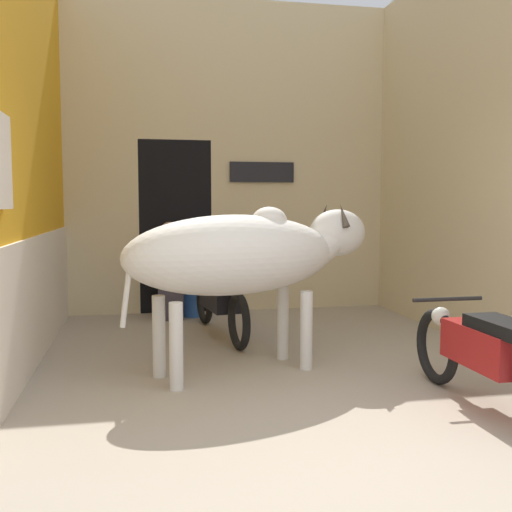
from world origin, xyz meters
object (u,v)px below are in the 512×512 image
(cow, at_px, (247,254))
(plastic_stool, at_px, (193,299))
(shopkeeper_seated, at_px, (170,268))
(motorcycle_far, at_px, (220,300))
(motorcycle_near, at_px, (486,354))

(cow, distance_m, plastic_stool, 2.76)
(plastic_stool, bearing_deg, shopkeeper_seated, -166.92)
(cow, distance_m, motorcycle_far, 1.58)
(motorcycle_far, relative_size, plastic_stool, 4.67)
(cow, bearing_deg, motorcycle_near, -42.70)
(plastic_stool, bearing_deg, motorcycle_near, -66.86)
(motorcycle_far, bearing_deg, plastic_stool, 99.63)
(shopkeeper_seated, bearing_deg, plastic_stool, 13.08)
(cow, bearing_deg, shopkeeper_seated, 101.77)
(motorcycle_near, bearing_deg, motorcycle_far, 118.21)
(motorcycle_near, xyz_separation_m, shopkeeper_seated, (-1.99, 3.90, 0.22))
(motorcycle_far, bearing_deg, motorcycle_near, -61.79)
(cow, distance_m, motorcycle_near, 2.07)
(cow, xyz_separation_m, shopkeeper_seated, (-0.53, 2.56, -0.39))
(cow, xyz_separation_m, motorcycle_far, (-0.04, 1.45, -0.63))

